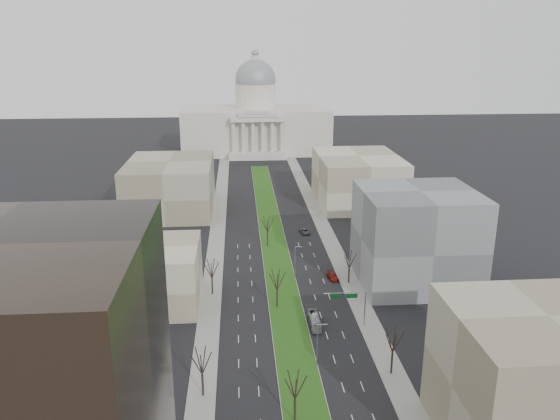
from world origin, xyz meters
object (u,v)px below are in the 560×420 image
car_black (315,321)px  car_red (333,276)px  car_grey_far (305,231)px  box_van (315,321)px

car_black → car_red: 24.49m
car_red → car_grey_far: bearing=86.2°
car_black → box_van: (-0.10, -0.56, 0.33)m
car_black → box_van: size_ratio=0.60×
car_red → box_van: bearing=-117.2°
car_black → car_grey_far: bearing=92.4°
car_black → car_grey_far: size_ratio=0.96×
car_red → box_van: box_van is taller
box_van → car_grey_far: bearing=85.2°
car_grey_far → box_van: 59.65m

